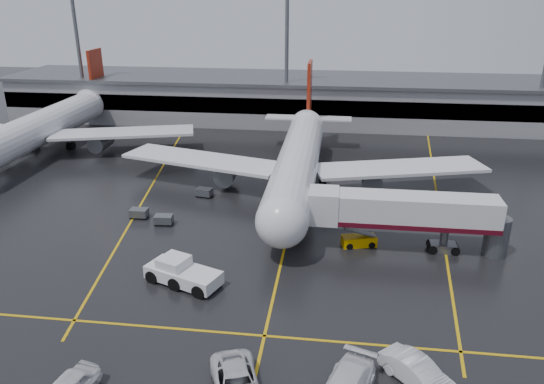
# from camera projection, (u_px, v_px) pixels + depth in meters

# --- Properties ---
(ground) EXTENTS (220.00, 220.00, 0.00)m
(ground) POSITION_uv_depth(u_px,v_px,m) (291.00, 219.00, 60.41)
(ground) COLOR black
(ground) RESTS_ON ground
(apron_line_centre) EXTENTS (0.25, 90.00, 0.02)m
(apron_line_centre) POSITION_uv_depth(u_px,v_px,m) (291.00, 218.00, 60.41)
(apron_line_centre) COLOR gold
(apron_line_centre) RESTS_ON ground
(apron_line_stop) EXTENTS (60.00, 0.25, 0.02)m
(apron_line_stop) POSITION_uv_depth(u_px,v_px,m) (264.00, 336.00, 40.12)
(apron_line_stop) COLOR gold
(apron_line_stop) RESTS_ON ground
(apron_line_left) EXTENTS (9.99, 69.35, 0.02)m
(apron_line_left) POSITION_uv_depth(u_px,v_px,m) (154.00, 181.00, 72.02)
(apron_line_left) COLOR gold
(apron_line_left) RESTS_ON ground
(apron_line_right) EXTENTS (7.57, 69.64, 0.02)m
(apron_line_right) POSITION_uv_depth(u_px,v_px,m) (437.00, 194.00, 67.48)
(apron_line_right) COLOR gold
(apron_line_right) RESTS_ON ground
(terminal) EXTENTS (122.00, 19.00, 8.60)m
(terminal) POSITION_uv_depth(u_px,v_px,m) (314.00, 99.00, 103.02)
(terminal) COLOR gray
(terminal) RESTS_ON ground
(light_mast_left) EXTENTS (3.00, 1.20, 25.45)m
(light_mast_left) POSITION_uv_depth(u_px,v_px,m) (78.00, 46.00, 99.19)
(light_mast_left) COLOR #595B60
(light_mast_left) RESTS_ON ground
(light_mast_mid) EXTENTS (3.00, 1.20, 25.45)m
(light_mast_mid) POSITION_uv_depth(u_px,v_px,m) (287.00, 49.00, 94.42)
(light_mast_mid) COLOR #595B60
(light_mast_mid) RESTS_ON ground
(main_airliner) EXTENTS (48.80, 45.60, 14.10)m
(main_airliner) POSITION_uv_depth(u_px,v_px,m) (299.00, 159.00, 67.81)
(main_airliner) COLOR silver
(main_airliner) RESTS_ON ground
(second_airliner) EXTENTS (48.80, 45.60, 14.10)m
(second_airliner) POSITION_uv_depth(u_px,v_px,m) (45.00, 126.00, 83.89)
(second_airliner) COLOR silver
(second_airliner) RESTS_ON ground
(jet_bridge) EXTENTS (19.90, 3.40, 6.05)m
(jet_bridge) POSITION_uv_depth(u_px,v_px,m) (404.00, 214.00, 52.01)
(jet_bridge) COLOR silver
(jet_bridge) RESTS_ON ground
(pushback_tractor) EXTENTS (7.51, 5.12, 2.49)m
(pushback_tractor) POSITION_uv_depth(u_px,v_px,m) (182.00, 273.00, 46.97)
(pushback_tractor) COLOR silver
(pushback_tractor) RESTS_ON ground
(belt_loader) EXTENTS (3.78, 2.39, 2.22)m
(belt_loader) POSITION_uv_depth(u_px,v_px,m) (359.00, 241.00, 53.96)
(belt_loader) COLOR #D29701
(belt_loader) RESTS_ON ground
(service_van_c) EXTENTS (5.24, 5.37, 1.83)m
(service_van_c) POSITION_uv_depth(u_px,v_px,m) (418.00, 373.00, 34.99)
(service_van_c) COLOR silver
(service_van_c) RESTS_ON ground
(baggage_cart_a) EXTENTS (2.09, 1.44, 1.12)m
(baggage_cart_a) POSITION_uv_depth(u_px,v_px,m) (164.00, 219.00, 58.70)
(baggage_cart_a) COLOR #595B60
(baggage_cart_a) RESTS_ON ground
(baggage_cart_b) EXTENTS (2.03, 1.34, 1.12)m
(baggage_cart_b) POSITION_uv_depth(u_px,v_px,m) (139.00, 213.00, 60.40)
(baggage_cart_b) COLOR #595B60
(baggage_cart_b) RESTS_ON ground
(baggage_cart_c) EXTENTS (2.21, 1.65, 1.12)m
(baggage_cart_c) POSITION_uv_depth(u_px,v_px,m) (204.00, 192.00, 66.51)
(baggage_cart_c) COLOR #595B60
(baggage_cart_c) RESTS_ON ground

